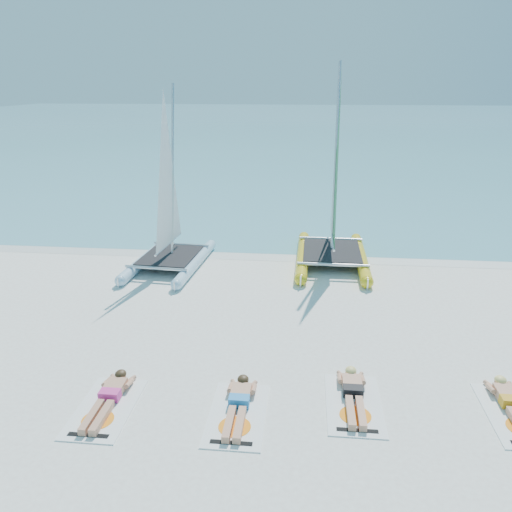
{
  "coord_description": "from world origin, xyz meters",
  "views": [
    {
      "loc": [
        1.01,
        -10.52,
        5.57
      ],
      "look_at": [
        -0.19,
        1.2,
        1.43
      ],
      "focal_mm": 35.0,
      "sensor_mm": 36.0,
      "label": 1
    }
  ],
  "objects_px": {
    "towel_a": "(106,408)",
    "sunbather_c": "(353,393)",
    "towel_b": "(237,414)",
    "sunbather_a": "(109,396)",
    "towel_c": "(354,404)",
    "sunbather_b": "(239,403)",
    "catamaran_yellow": "(334,198)",
    "sunbather_d": "(512,403)",
    "catamaran_blue": "(168,213)"
  },
  "relations": [
    {
      "from": "catamaran_yellow",
      "to": "sunbather_b",
      "type": "distance_m",
      "value": 8.84
    },
    {
      "from": "catamaran_blue",
      "to": "catamaran_yellow",
      "type": "relative_size",
      "value": 0.89
    },
    {
      "from": "towel_b",
      "to": "sunbather_b",
      "type": "relative_size",
      "value": 1.07
    },
    {
      "from": "sunbather_c",
      "to": "sunbather_d",
      "type": "height_order",
      "value": "same"
    },
    {
      "from": "sunbather_a",
      "to": "sunbather_d",
      "type": "xyz_separation_m",
      "value": [
        7.27,
        0.53,
        0.0
      ]
    },
    {
      "from": "towel_c",
      "to": "sunbather_b",
      "type": "bearing_deg",
      "value": -171.11
    },
    {
      "from": "towel_c",
      "to": "sunbather_c",
      "type": "xyz_separation_m",
      "value": [
        0.0,
        0.19,
        0.11
      ]
    },
    {
      "from": "towel_a",
      "to": "towel_c",
      "type": "relative_size",
      "value": 1.0
    },
    {
      "from": "sunbather_b",
      "to": "sunbather_c",
      "type": "height_order",
      "value": "same"
    },
    {
      "from": "towel_a",
      "to": "sunbather_d",
      "type": "distance_m",
      "value": 7.3
    },
    {
      "from": "sunbather_b",
      "to": "towel_c",
      "type": "bearing_deg",
      "value": 8.89
    },
    {
      "from": "sunbather_c",
      "to": "sunbather_d",
      "type": "xyz_separation_m",
      "value": [
        2.81,
        -0.04,
        0.0
      ]
    },
    {
      "from": "catamaran_yellow",
      "to": "sunbather_a",
      "type": "xyz_separation_m",
      "value": [
        -4.36,
        -8.47,
        -1.9
      ]
    },
    {
      "from": "towel_a",
      "to": "towel_b",
      "type": "distance_m",
      "value": 2.39
    },
    {
      "from": "sunbather_c",
      "to": "sunbather_a",
      "type": "bearing_deg",
      "value": -172.65
    },
    {
      "from": "sunbather_c",
      "to": "catamaran_yellow",
      "type": "bearing_deg",
      "value": 90.7
    },
    {
      "from": "towel_a",
      "to": "sunbather_d",
      "type": "height_order",
      "value": "sunbather_d"
    },
    {
      "from": "catamaran_yellow",
      "to": "towel_c",
      "type": "xyz_separation_m",
      "value": [
        0.1,
        -8.08,
        -2.0
      ]
    },
    {
      "from": "catamaran_blue",
      "to": "towel_c",
      "type": "bearing_deg",
      "value": -48.1
    },
    {
      "from": "sunbather_a",
      "to": "sunbather_d",
      "type": "height_order",
      "value": "same"
    },
    {
      "from": "catamaran_blue",
      "to": "towel_b",
      "type": "bearing_deg",
      "value": -62.27
    },
    {
      "from": "catamaran_yellow",
      "to": "sunbather_d",
      "type": "distance_m",
      "value": 8.66
    },
    {
      "from": "catamaran_yellow",
      "to": "towel_c",
      "type": "distance_m",
      "value": 8.33
    },
    {
      "from": "towel_b",
      "to": "sunbather_b",
      "type": "distance_m",
      "value": 0.22
    },
    {
      "from": "towel_b",
      "to": "sunbather_a",
      "type": "bearing_deg",
      "value": 176.82
    },
    {
      "from": "sunbather_c",
      "to": "sunbather_b",
      "type": "bearing_deg",
      "value": -166.01
    },
    {
      "from": "sunbather_a",
      "to": "catamaran_blue",
      "type": "bearing_deg",
      "value": 96.02
    },
    {
      "from": "catamaran_yellow",
      "to": "sunbather_b",
      "type": "bearing_deg",
      "value": -102.57
    },
    {
      "from": "catamaran_yellow",
      "to": "sunbather_c",
      "type": "xyz_separation_m",
      "value": [
        0.1,
        -7.89,
        -1.9
      ]
    },
    {
      "from": "sunbather_a",
      "to": "sunbather_c",
      "type": "distance_m",
      "value": 4.5
    },
    {
      "from": "sunbather_a",
      "to": "towel_c",
      "type": "distance_m",
      "value": 4.48
    },
    {
      "from": "towel_a",
      "to": "sunbather_a",
      "type": "distance_m",
      "value": 0.22
    },
    {
      "from": "sunbather_a",
      "to": "towel_b",
      "type": "bearing_deg",
      "value": -3.18
    },
    {
      "from": "sunbather_b",
      "to": "towel_a",
      "type": "bearing_deg",
      "value": -174.0
    },
    {
      "from": "towel_b",
      "to": "towel_c",
      "type": "height_order",
      "value": "same"
    },
    {
      "from": "sunbather_d",
      "to": "sunbather_a",
      "type": "bearing_deg",
      "value": -175.81
    },
    {
      "from": "towel_a",
      "to": "sunbather_c",
      "type": "xyz_separation_m",
      "value": [
        4.46,
        0.77,
        0.11
      ]
    },
    {
      "from": "towel_a",
      "to": "towel_c",
      "type": "height_order",
      "value": "same"
    },
    {
      "from": "catamaran_blue",
      "to": "towel_a",
      "type": "distance_m",
      "value": 7.63
    },
    {
      "from": "sunbather_a",
      "to": "sunbather_c",
      "type": "xyz_separation_m",
      "value": [
        4.46,
        0.57,
        0.0
      ]
    },
    {
      "from": "catamaran_blue",
      "to": "catamaran_yellow",
      "type": "distance_m",
      "value": 5.28
    },
    {
      "from": "towel_c",
      "to": "sunbather_c",
      "type": "height_order",
      "value": "sunbather_c"
    },
    {
      "from": "catamaran_blue",
      "to": "sunbather_c",
      "type": "relative_size",
      "value": 3.31
    },
    {
      "from": "sunbather_a",
      "to": "sunbather_c",
      "type": "bearing_deg",
      "value": 7.35
    },
    {
      "from": "catamaran_yellow",
      "to": "towel_a",
      "type": "relative_size",
      "value": 3.46
    },
    {
      "from": "catamaran_yellow",
      "to": "towel_a",
      "type": "xyz_separation_m",
      "value": [
        -4.36,
        -8.66,
        -2.0
      ]
    },
    {
      "from": "towel_a",
      "to": "catamaran_yellow",
      "type": "bearing_deg",
      "value": 63.26
    },
    {
      "from": "towel_a",
      "to": "sunbather_b",
      "type": "bearing_deg",
      "value": 6.0
    },
    {
      "from": "towel_b",
      "to": "sunbather_d",
      "type": "relative_size",
      "value": 1.07
    },
    {
      "from": "sunbather_a",
      "to": "sunbather_d",
      "type": "bearing_deg",
      "value": 4.19
    }
  ]
}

